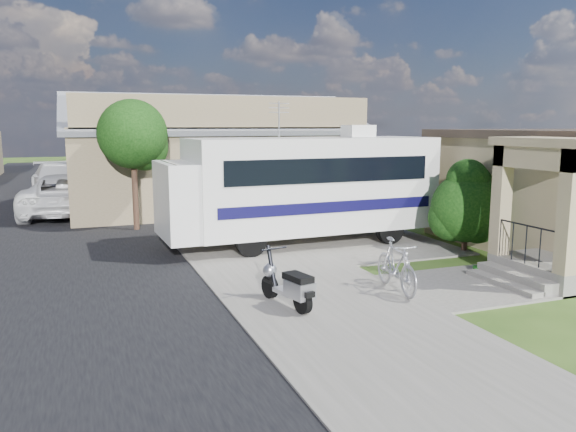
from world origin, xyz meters
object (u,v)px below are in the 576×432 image
object	(u,v)px
pickup_truck	(66,194)
van	(59,180)
bicycle	(396,268)
motorhome	(302,185)
garden_hose	(480,271)
shrub	(466,204)
scooter	(289,286)

from	to	relation	value
pickup_truck	van	size ratio (longest dim) A/B	1.01
bicycle	pickup_truck	distance (m)	15.95
motorhome	pickup_truck	xyz separation A→B (m)	(-6.97, 8.77, -1.00)
bicycle	garden_hose	bearing A→B (deg)	19.28
shrub	bicycle	distance (m)	5.17
scooter	van	world-z (taller)	van
scooter	van	size ratio (longest dim) A/B	0.28
shrub	pickup_truck	size ratio (longest dim) A/B	0.44
scooter	garden_hose	size ratio (longest dim) A/B	4.97
scooter	bicycle	world-z (taller)	scooter
motorhome	pickup_truck	bearing A→B (deg)	126.33
van	motorhome	bearing A→B (deg)	-69.47
bicycle	garden_hose	xyz separation A→B (m)	(2.87, 0.71, -0.50)
shrub	pickup_truck	world-z (taller)	shrub
motorhome	shrub	distance (m)	4.91
motorhome	van	world-z (taller)	motorhome
motorhome	van	bearing A→B (deg)	114.20
shrub	motorhome	bearing A→B (deg)	147.56
pickup_truck	garden_hose	distance (m)	16.82
motorhome	pickup_truck	size ratio (longest dim) A/B	1.38
garden_hose	scooter	bearing A→B (deg)	-170.50
shrub	scooter	xyz separation A→B (m)	(-6.75, -3.17, -0.89)
shrub	van	world-z (taller)	shrub
van	garden_hose	distance (m)	22.22
motorhome	garden_hose	size ratio (longest dim) A/B	24.66
van	garden_hose	xyz separation A→B (m)	(10.19, -19.73, -0.81)
scooter	shrub	bearing A→B (deg)	12.24
pickup_truck	garden_hose	xyz separation A→B (m)	(9.80, -13.65, -0.78)
shrub	van	bearing A→B (deg)	123.29
motorhome	scooter	distance (m)	6.50
scooter	bicycle	xyz separation A→B (m)	(2.59, 0.20, 0.07)
pickup_truck	shrub	bearing A→B (deg)	141.64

